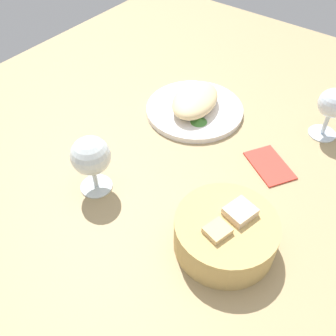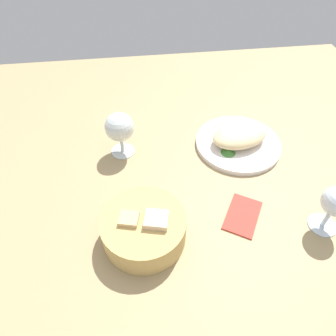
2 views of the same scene
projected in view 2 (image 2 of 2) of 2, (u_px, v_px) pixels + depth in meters
The scene contains 8 objects.
ground_plane at pixel (212, 181), 79.54cm from camera, with size 140.00×140.00×2.00cm, color tan.
plate at pixel (238, 144), 87.10cm from camera, with size 24.07×24.07×1.40cm, color white.
omelette at pixel (240, 136), 84.92cm from camera, with size 15.94×10.27×4.61cm, color beige.
lettuce_garnish at pixel (228, 151), 83.09cm from camera, with size 4.07×4.07×1.09cm, color #418234.
bread_basket at pixel (144, 228), 64.46cm from camera, with size 18.08×18.08×8.17cm.
wine_glass_near at pixel (120, 128), 79.75cm from camera, with size 7.80×7.80×12.75cm.
wine_glass_far at pixel (336, 204), 63.15cm from camera, with size 6.59×6.59×12.19cm.
folded_napkin at pixel (243, 215), 70.56cm from camera, with size 11.00×7.00×0.80cm, color red.
Camera 2 is at (18.27, 50.18, 59.16)cm, focal length 32.45 mm.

